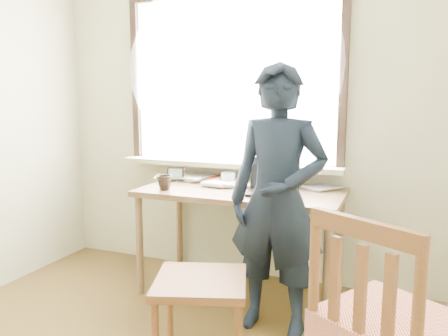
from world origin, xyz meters
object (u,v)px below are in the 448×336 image
at_px(laptop, 274,185).
at_px(person, 277,201).
at_px(mug_dark, 164,183).
at_px(desk, 241,200).
at_px(mug_white, 228,178).
at_px(work_chair, 201,292).

relative_size(laptop, person, 0.24).
bearing_deg(mug_dark, desk, 23.76).
bearing_deg(desk, person, -47.91).
bearing_deg(mug_dark, person, -12.64).
relative_size(mug_white, mug_dark, 1.03).
relative_size(laptop, work_chair, 0.65).
relative_size(mug_dark, work_chair, 0.19).
height_order(desk, mug_dark, mug_dark).
xyz_separation_m(desk, mug_dark, (-0.52, -0.23, 0.14)).
bearing_deg(laptop, work_chair, -98.81).
bearing_deg(mug_dark, laptop, 14.36).
height_order(desk, laptop, laptop).
distance_m(laptop, work_chair, 1.03).
relative_size(mug_white, person, 0.07).
bearing_deg(person, work_chair, -115.29).
bearing_deg(mug_dark, work_chair, -49.38).
height_order(laptop, person, person).
xyz_separation_m(mug_dark, work_chair, (0.63, -0.73, -0.43)).
height_order(mug_white, mug_dark, mug_dark).
xyz_separation_m(mug_white, mug_dark, (-0.36, -0.38, 0.01)).
bearing_deg(person, mug_white, 135.88).
xyz_separation_m(mug_dark, person, (0.90, -0.20, -0.01)).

